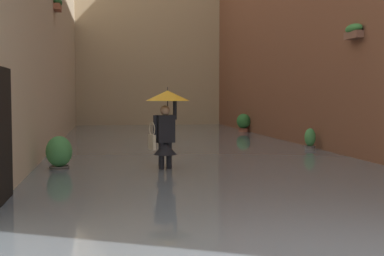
{
  "coord_description": "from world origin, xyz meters",
  "views": [
    {
      "loc": [
        2.34,
        4.46,
        1.78
      ],
      "look_at": [
        0.43,
        -7.04,
        1.06
      ],
      "focal_mm": 49.2,
      "sensor_mm": 36.0,
      "label": 1
    }
  ],
  "objects": [
    {
      "name": "ground_plane",
      "position": [
        0.0,
        -11.87,
        0.0
      ],
      "size": [
        60.0,
        60.0,
        0.0
      ],
      "primitive_type": "plane",
      "color": "#605B56"
    },
    {
      "name": "flood_water",
      "position": [
        0.0,
        -11.87,
        0.11
      ],
      "size": [
        8.5,
        29.74,
        0.21
      ],
      "primitive_type": "cube",
      "color": "slate",
      "rests_on": "ground_plane"
    },
    {
      "name": "building_facade_far",
      "position": [
        0.0,
        -24.64,
        6.35
      ],
      "size": [
        11.3,
        1.8,
        12.71
      ],
      "primitive_type": "cube",
      "color": "tan",
      "rests_on": "ground_plane"
    },
    {
      "name": "person_wading",
      "position": [
        1.05,
        -6.67,
        1.34
      ],
      "size": [
        0.94,
        0.94,
        1.96
      ],
      "color": "#2D2319",
      "rests_on": "ground_plane"
    },
    {
      "name": "potted_plant_mid_left",
      "position": [
        -3.57,
        -10.08,
        0.43
      ],
      "size": [
        0.33,
        0.33,
        0.83
      ],
      "color": "#66605B",
      "rests_on": "ground_plane"
    },
    {
      "name": "potted_plant_far_left",
      "position": [
        -3.6,
        -17.66,
        0.56
      ],
      "size": [
        0.6,
        0.6,
        1.0
      ],
      "color": "brown",
      "rests_on": "ground_plane"
    },
    {
      "name": "potted_plant_near_right",
      "position": [
        3.31,
        -7.03,
        0.5
      ],
      "size": [
        0.56,
        0.56,
        0.92
      ],
      "color": "#66605B",
      "rests_on": "ground_plane"
    }
  ]
}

